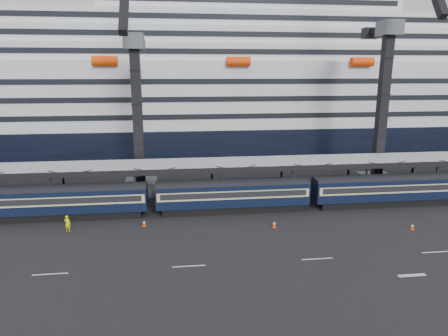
{
  "coord_description": "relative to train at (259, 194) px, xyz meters",
  "views": [
    {
      "loc": [
        -14.84,
        -37.02,
        17.02
      ],
      "look_at": [
        -9.11,
        10.0,
        5.64
      ],
      "focal_mm": 32.0,
      "sensor_mm": 36.0,
      "label": 1
    }
  ],
  "objects": [
    {
      "name": "ground",
      "position": [
        4.65,
        -10.0,
        -2.2
      ],
      "size": [
        260.0,
        260.0,
        0.0
      ],
      "primitive_type": "plane",
      "color": "black",
      "rests_on": "ground"
    },
    {
      "name": "lane_markings",
      "position": [
        12.8,
        -15.23,
        -2.19
      ],
      "size": [
        111.0,
        4.27,
        0.02
      ],
      "color": "beige",
      "rests_on": "ground"
    },
    {
      "name": "train",
      "position": [
        0.0,
        0.0,
        0.0
      ],
      "size": [
        133.05,
        3.0,
        4.05
      ],
      "color": "black",
      "rests_on": "ground"
    },
    {
      "name": "canopy",
      "position": [
        4.65,
        4.0,
        3.05
      ],
      "size": [
        130.0,
        6.25,
        5.53
      ],
      "color": "#96989E",
      "rests_on": "ground"
    },
    {
      "name": "cruise_ship",
      "position": [
        3.57,
        35.99,
        10.14
      ],
      "size": [
        214.09,
        28.84,
        34.0
      ],
      "color": "black",
      "rests_on": "ground"
    },
    {
      "name": "crane_dark_near",
      "position": [
        -15.35,
        8.59,
        9.73
      ],
      "size": [
        4.5,
        17.75,
        35.08
      ],
      "color": "#4D4F55",
      "rests_on": "ground"
    },
    {
      "name": "crane_dark_mid",
      "position": [
        19.65,
        7.59,
        11.16
      ],
      "size": [
        4.5,
        18.24,
        39.64
      ],
      "color": "#4D4F55",
      "rests_on": "ground"
    },
    {
      "name": "worker",
      "position": [
        -22.23,
        -4.34,
        -1.26
      ],
      "size": [
        0.76,
        0.58,
        1.88
      ],
      "primitive_type": "imported",
      "rotation": [
        0.0,
        0.0,
        2.93
      ],
      "color": "#FAEC0D",
      "rests_on": "ground"
    },
    {
      "name": "traffic_cone_c",
      "position": [
        -14.06,
        -3.71,
        -1.8
      ],
      "size": [
        0.41,
        0.41,
        0.82
      ],
      "color": "#FF3F08",
      "rests_on": "ground"
    },
    {
      "name": "traffic_cone_d",
      "position": [
        0.52,
        -5.87,
        -1.77
      ],
      "size": [
        0.43,
        0.43,
        0.87
      ],
      "color": "#FF3F08",
      "rests_on": "ground"
    },
    {
      "name": "traffic_cone_e",
      "position": [
        15.59,
        -8.36,
        -1.8
      ],
      "size": [
        0.4,
        0.4,
        0.81
      ],
      "color": "#FF3F08",
      "rests_on": "ground"
    }
  ]
}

